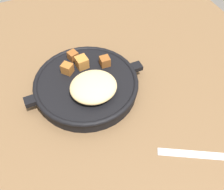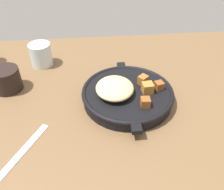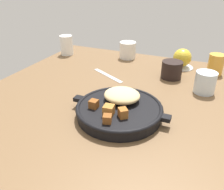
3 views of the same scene
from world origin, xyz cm
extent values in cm
cube|color=brown|center=(0.00, 0.00, -1.20)|extent=(90.84, 103.55, 2.40)
cylinder|color=black|center=(5.47, -5.31, 1.60)|extent=(23.83, 23.83, 3.21)
torus|color=black|center=(5.47, -5.31, 2.95)|extent=(24.56, 24.56, 1.20)
cube|color=black|center=(18.60, -5.31, 2.73)|extent=(2.64, 2.40, 1.20)
cube|color=black|center=(-7.65, -5.31, 2.73)|extent=(2.64, 2.40, 1.20)
ellipsoid|color=#DBBC7F|center=(4.88, -1.78, 4.88)|extent=(10.56, 9.86, 3.34)
cube|color=#A86B2D|center=(4.50, -10.36, 4.57)|extent=(2.90, 2.96, 2.72)
cube|color=brown|center=(5.64, -13.76, 4.27)|extent=(2.65, 2.68, 2.12)
cube|color=#935623|center=(8.31, -9.92, 4.44)|extent=(3.20, 3.24, 2.46)
cube|color=brown|center=(-0.77, -8.68, 4.33)|extent=(2.39, 2.36, 2.25)
cube|color=silver|center=(-9.47, 19.95, 0.18)|extent=(15.73, 9.69, 0.36)
camera|label=1|loc=(17.35, 36.47, 51.31)|focal=44.63mm
camera|label=2|loc=(-43.68, 3.78, 42.44)|focal=38.29mm
camera|label=3|loc=(25.64, -57.05, 36.43)|focal=36.98mm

